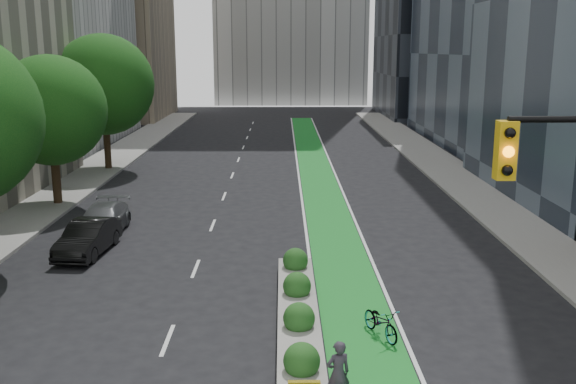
{
  "coord_description": "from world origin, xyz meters",
  "views": [
    {
      "loc": [
        0.74,
        -10.7,
        8.01
      ],
      "look_at": [
        0.94,
        11.67,
        3.0
      ],
      "focal_mm": 40.0,
      "sensor_mm": 36.0,
      "label": 1
    }
  ],
  "objects_px": {
    "parked_car_left_mid": "(88,238)",
    "cyclist": "(338,374)",
    "bicycle": "(381,322)",
    "parked_car_left_far": "(103,220)",
    "median_planter": "(298,313)"
  },
  "relations": [
    {
      "from": "parked_car_left_mid",
      "to": "cyclist",
      "type": "bearing_deg",
      "value": -46.09
    },
    {
      "from": "bicycle",
      "to": "parked_car_left_mid",
      "type": "height_order",
      "value": "parked_car_left_mid"
    },
    {
      "from": "bicycle",
      "to": "parked_car_left_mid",
      "type": "distance_m",
      "value": 13.01
    },
    {
      "from": "parked_car_left_mid",
      "to": "parked_car_left_far",
      "type": "height_order",
      "value": "parked_car_left_mid"
    },
    {
      "from": "cyclist",
      "to": "parked_car_left_far",
      "type": "xyz_separation_m",
      "value": [
        -9.18,
        14.01,
        -0.15
      ]
    },
    {
      "from": "bicycle",
      "to": "median_planter",
      "type": "bearing_deg",
      "value": 136.92
    },
    {
      "from": "median_planter",
      "to": "bicycle",
      "type": "bearing_deg",
      "value": -19.75
    },
    {
      "from": "bicycle",
      "to": "parked_car_left_mid",
      "type": "xyz_separation_m",
      "value": [
        -10.53,
        7.63,
        0.22
      ]
    },
    {
      "from": "cyclist",
      "to": "parked_car_left_mid",
      "type": "distance_m",
      "value": 14.39
    },
    {
      "from": "median_planter",
      "to": "bicycle",
      "type": "xyz_separation_m",
      "value": [
        2.33,
        -0.84,
        0.08
      ]
    },
    {
      "from": "median_planter",
      "to": "parked_car_left_mid",
      "type": "bearing_deg",
      "value": 140.35
    },
    {
      "from": "bicycle",
      "to": "parked_car_left_far",
      "type": "xyz_separation_m",
      "value": [
        -10.71,
        10.41,
        0.2
      ]
    },
    {
      "from": "parked_car_left_mid",
      "to": "parked_car_left_far",
      "type": "relative_size",
      "value": 0.91
    },
    {
      "from": "median_planter",
      "to": "bicycle",
      "type": "height_order",
      "value": "median_planter"
    },
    {
      "from": "cyclist",
      "to": "parked_car_left_mid",
      "type": "relative_size",
      "value": 0.39
    }
  ]
}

